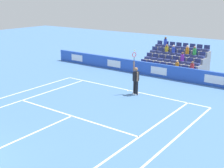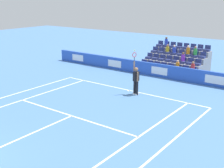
% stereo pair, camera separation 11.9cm
% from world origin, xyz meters
% --- Properties ---
extents(line_baseline, '(10.97, 0.10, 0.01)m').
position_xyz_m(line_baseline, '(0.00, -11.89, 0.00)').
color(line_baseline, white).
rests_on(line_baseline, ground).
extents(line_service, '(8.23, 0.10, 0.01)m').
position_xyz_m(line_service, '(0.00, -6.40, 0.00)').
color(line_service, white).
rests_on(line_service, ground).
extents(line_centre_service, '(0.10, 6.40, 0.01)m').
position_xyz_m(line_centre_service, '(0.00, -3.20, 0.00)').
color(line_centre_service, white).
rests_on(line_centre_service, ground).
extents(line_singles_sideline_left, '(0.10, 11.89, 0.01)m').
position_xyz_m(line_singles_sideline_left, '(4.12, -5.95, 0.00)').
color(line_singles_sideline_left, white).
rests_on(line_singles_sideline_left, ground).
extents(line_singles_sideline_right, '(0.10, 11.89, 0.01)m').
position_xyz_m(line_singles_sideline_right, '(-4.12, -5.95, 0.00)').
color(line_singles_sideline_right, white).
rests_on(line_singles_sideline_right, ground).
extents(line_doubles_sideline_left, '(0.10, 11.89, 0.01)m').
position_xyz_m(line_doubles_sideline_left, '(5.49, -5.95, 0.00)').
color(line_doubles_sideline_left, white).
rests_on(line_doubles_sideline_left, ground).
extents(line_doubles_sideline_right, '(0.10, 11.89, 0.01)m').
position_xyz_m(line_doubles_sideline_right, '(-5.49, -5.95, 0.00)').
color(line_doubles_sideline_right, white).
rests_on(line_doubles_sideline_right, ground).
extents(line_centre_mark, '(0.10, 0.20, 0.01)m').
position_xyz_m(line_centre_mark, '(0.00, -11.79, 0.00)').
color(line_centre_mark, white).
rests_on(line_centre_mark, ground).
extents(sponsor_barrier, '(21.39, 0.22, 1.03)m').
position_xyz_m(sponsor_barrier, '(-0.00, -16.16, 0.52)').
color(sponsor_barrier, blue).
rests_on(sponsor_barrier, ground).
extents(tennis_player, '(0.51, 0.43, 2.85)m').
position_xyz_m(tennis_player, '(-0.79, -11.42, 0.99)').
color(tennis_player, black).
rests_on(tennis_player, ground).
extents(stadium_stand, '(4.96, 3.80, 2.59)m').
position_xyz_m(stadium_stand, '(-0.01, -19.10, 0.68)').
color(stadium_stand, gray).
rests_on(stadium_stand, ground).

